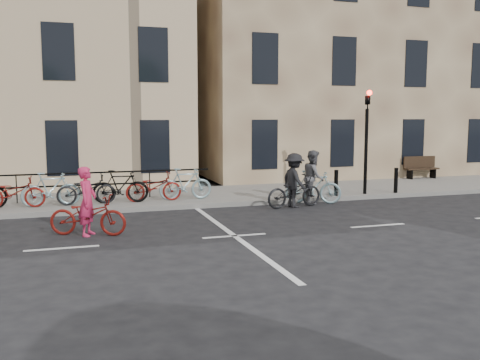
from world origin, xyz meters
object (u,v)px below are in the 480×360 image
object	(u,v)px
traffic_light	(367,129)
cyclist_pink	(88,212)
bench	(420,166)
cyclist_grey	(313,182)
cyclist_dark	(294,186)

from	to	relation	value
traffic_light	cyclist_pink	size ratio (longest dim) A/B	1.94
bench	cyclist_grey	distance (m)	8.10
cyclist_dark	traffic_light	bearing A→B (deg)	-81.59
traffic_light	cyclist_dark	world-z (taller)	traffic_light
traffic_light	cyclist_pink	xyz separation A→B (m)	(-9.59, -3.17, -1.87)
bench	cyclist_grey	world-z (taller)	cyclist_grey
cyclist_pink	cyclist_dark	distance (m)	6.77
cyclist_dark	cyclist_pink	bearing A→B (deg)	99.32
traffic_light	bench	xyz separation A→B (m)	(4.80, 3.39, -1.78)
cyclist_grey	cyclist_dark	distance (m)	1.01
bench	cyclist_pink	bearing A→B (deg)	-155.49
traffic_light	cyclist_grey	xyz separation A→B (m)	(-2.28, -0.54, -1.73)
traffic_light	cyclist_grey	size ratio (longest dim) A/B	2.05
bench	cyclist_dark	bearing A→B (deg)	-151.09
traffic_light	cyclist_pink	world-z (taller)	traffic_light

